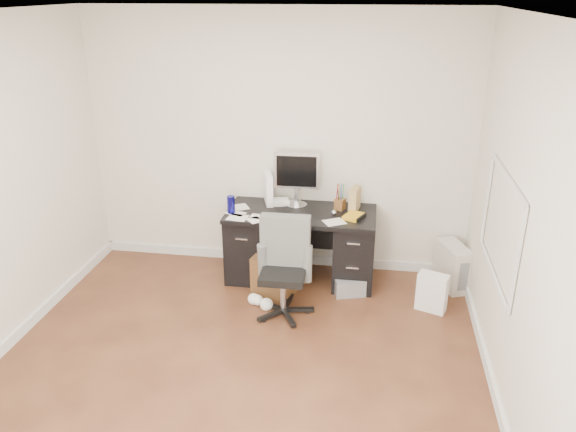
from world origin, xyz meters
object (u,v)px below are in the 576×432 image
(lcd_monitor, at_px, (297,179))
(pc_tower, at_px, (453,266))
(keyboard, at_px, (285,212))
(wicker_basket, at_px, (277,272))
(office_chair, at_px, (283,269))
(desk, at_px, (301,243))

(lcd_monitor, distance_m, pc_tower, 1.81)
(keyboard, distance_m, wicker_basket, 0.61)
(office_chair, bearing_deg, wicker_basket, 106.77)
(desk, distance_m, office_chair, 0.72)
(office_chair, relative_size, pc_tower, 2.05)
(lcd_monitor, height_order, pc_tower, lcd_monitor)
(wicker_basket, bearing_deg, keyboard, 78.34)
(keyboard, height_order, wicker_basket, keyboard)
(keyboard, height_order, pc_tower, keyboard)
(keyboard, relative_size, office_chair, 0.52)
(desk, xyz_separation_m, office_chair, (-0.07, -0.72, 0.07))
(keyboard, bearing_deg, lcd_monitor, 63.47)
(desk, bearing_deg, lcd_monitor, 114.66)
(lcd_monitor, bearing_deg, keyboard, -112.56)
(office_chair, distance_m, pc_tower, 1.81)
(pc_tower, distance_m, wicker_basket, 1.79)
(desk, relative_size, wicker_basket, 3.72)
(lcd_monitor, xyz_separation_m, office_chair, (0.00, -0.87, -0.57))
(desk, height_order, office_chair, office_chair)
(office_chair, bearing_deg, pc_tower, 25.04)
(lcd_monitor, bearing_deg, office_chair, -91.78)
(lcd_monitor, distance_m, wicker_basket, 0.96)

